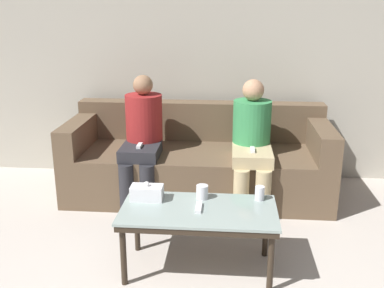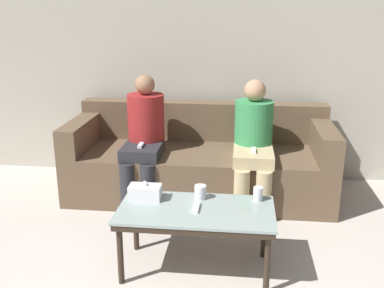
% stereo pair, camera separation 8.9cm
% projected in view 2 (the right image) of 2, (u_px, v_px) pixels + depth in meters
% --- Properties ---
extents(wall_back, '(12.00, 0.06, 2.60)m').
position_uv_depth(wall_back, '(206.00, 51.00, 4.48)').
color(wall_back, '#B7B2A3').
rests_on(wall_back, ground_plane).
extents(couch, '(2.41, 0.92, 0.82)m').
position_uv_depth(couch, '(200.00, 162.00, 4.26)').
color(couch, brown).
rests_on(couch, ground_plane).
extents(coffee_table, '(1.03, 0.53, 0.45)m').
position_uv_depth(coffee_table, '(196.00, 215.00, 2.97)').
color(coffee_table, '#8C9E99').
rests_on(coffee_table, ground_plane).
extents(cup_near_left, '(0.08, 0.08, 0.10)m').
position_uv_depth(cup_near_left, '(200.00, 192.00, 3.10)').
color(cup_near_left, silver).
rests_on(cup_near_left, coffee_table).
extents(cup_near_right, '(0.07, 0.07, 0.10)m').
position_uv_depth(cup_near_right, '(258.00, 194.00, 3.07)').
color(cup_near_right, silver).
rests_on(cup_near_right, coffee_table).
extents(tissue_box, '(0.22, 0.12, 0.13)m').
position_uv_depth(tissue_box, '(145.00, 192.00, 3.09)').
color(tissue_box, white).
rests_on(tissue_box, coffee_table).
extents(game_remote, '(0.04, 0.15, 0.02)m').
position_uv_depth(game_remote, '(196.00, 207.00, 2.95)').
color(game_remote, white).
rests_on(game_remote, coffee_table).
extents(seated_person_left_end, '(0.33, 0.64, 1.15)m').
position_uv_depth(seated_person_left_end, '(144.00, 135.00, 4.03)').
color(seated_person_left_end, '#28282D').
rests_on(seated_person_left_end, ground_plane).
extents(seated_person_mid_left, '(0.34, 0.69, 1.12)m').
position_uv_depth(seated_person_mid_left, '(253.00, 140.00, 3.91)').
color(seated_person_mid_left, tan).
rests_on(seated_person_mid_left, ground_plane).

